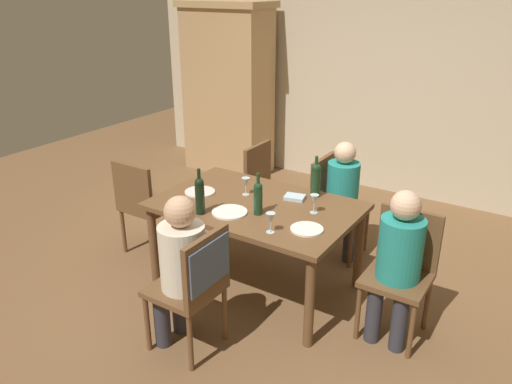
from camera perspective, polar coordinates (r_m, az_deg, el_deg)
name	(u,v)px	position (r m, az deg, el deg)	size (l,w,h in m)	color
ground_plane	(256,285)	(4.36, 0.00, -10.49)	(10.00, 10.00, 0.00)	brown
rear_room_partition	(382,78)	(6.20, 14.04, 12.40)	(6.40, 0.12, 2.70)	beige
armoire_cabinet	(228,89)	(6.71, -3.19, 11.56)	(1.18, 0.62, 2.18)	tan
dining_table	(256,214)	(4.03, 0.00, -2.46)	(1.58, 1.03, 0.76)	brown
chair_far_right	(333,199)	(4.69, 8.70, -0.82)	(0.44, 0.44, 0.92)	brown
chair_near	(198,277)	(3.37, -6.57, -9.56)	(0.46, 0.44, 0.92)	brown
chair_right_end	(402,265)	(3.74, 16.16, -7.93)	(0.44, 0.44, 0.92)	brown
chair_left_end	(143,201)	(4.71, -12.66, -1.04)	(0.44, 0.44, 0.92)	brown
chair_far_left	(267,184)	(5.00, 1.27, 0.93)	(0.44, 0.44, 0.92)	brown
person_woman_host	(345,191)	(4.61, 10.05, 0.07)	(0.33, 0.29, 1.10)	#33333D
person_man_bearded	(180,262)	(3.42, -8.58, -7.89)	(0.36, 0.31, 1.14)	#33333D
person_man_guest	(398,257)	(3.59, 15.82, -7.08)	(0.30, 0.35, 1.13)	#33333D
wine_bottle_tall_green	(258,197)	(3.76, 0.23, -0.56)	(0.07, 0.07, 0.33)	#19381E
wine_bottle_dark_red	(200,194)	(3.79, -6.38, -0.27)	(0.07, 0.07, 0.36)	black
wine_bottle_short_olive	(316,179)	(4.10, 6.77, 1.48)	(0.08, 0.08, 0.35)	#19381E
wine_glass_near_left	(271,219)	(3.50, 1.66, -3.04)	(0.07, 0.07, 0.15)	silver
wine_glass_centre	(246,183)	(4.12, -1.17, 1.06)	(0.07, 0.07, 0.15)	silver
wine_glass_near_right	(314,200)	(3.82, 6.62, -0.91)	(0.07, 0.07, 0.15)	silver
dinner_plate_host	(200,192)	(4.22, -6.37, 0.02)	(0.25, 0.25, 0.01)	silver
dinner_plate_guest_left	(307,229)	(3.59, 5.77, -4.20)	(0.24, 0.24, 0.01)	white
dinner_plate_guest_right	(230,212)	(3.84, -3.00, -2.28)	(0.27, 0.27, 0.01)	white
folded_napkin	(295,197)	(4.08, 4.41, -0.61)	(0.16, 0.12, 0.03)	#ADC6D6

